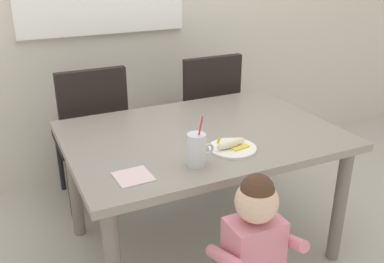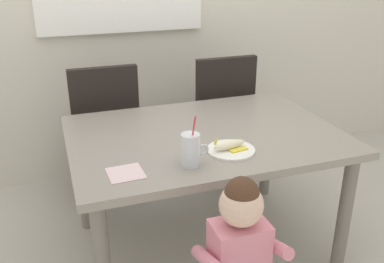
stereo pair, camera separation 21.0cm
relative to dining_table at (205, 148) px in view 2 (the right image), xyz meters
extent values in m
plane|color=#B7B2A8|center=(0.00, 0.00, -0.63)|extent=(24.00, 24.00, 0.00)
cube|color=gray|center=(0.00, 0.00, 0.07)|extent=(1.40, 1.00, 0.04)
cylinder|color=slate|center=(0.62, -0.42, -0.29)|extent=(0.07, 0.07, 0.68)
cylinder|color=slate|center=(-0.62, 0.42, -0.29)|extent=(0.07, 0.07, 0.68)
cylinder|color=slate|center=(0.62, 0.42, -0.29)|extent=(0.07, 0.07, 0.68)
cube|color=black|center=(-0.43, 0.81, -0.18)|extent=(0.44, 0.44, 0.06)
cube|color=black|center=(-0.43, 0.61, 0.09)|extent=(0.42, 0.05, 0.48)
cylinder|color=black|center=(-0.24, 1.00, -0.42)|extent=(0.04, 0.04, 0.42)
cylinder|color=black|center=(-0.62, 1.00, -0.42)|extent=(0.04, 0.04, 0.42)
cylinder|color=black|center=(-0.24, 0.62, -0.42)|extent=(0.04, 0.04, 0.42)
cylinder|color=black|center=(-0.62, 0.62, -0.42)|extent=(0.04, 0.04, 0.42)
cube|color=black|center=(0.38, 0.80, -0.18)|extent=(0.44, 0.44, 0.06)
cube|color=black|center=(0.38, 0.60, 0.09)|extent=(0.42, 0.05, 0.48)
cylinder|color=black|center=(0.57, 0.99, -0.42)|extent=(0.04, 0.04, 0.42)
cylinder|color=black|center=(0.19, 0.99, -0.42)|extent=(0.04, 0.04, 0.42)
cylinder|color=black|center=(0.57, 0.61, -0.42)|extent=(0.04, 0.04, 0.42)
cylinder|color=black|center=(0.19, 0.61, -0.42)|extent=(0.04, 0.04, 0.42)
cube|color=pink|center=(-0.12, -0.70, -0.14)|extent=(0.22, 0.15, 0.30)
sphere|color=beige|center=(-0.12, -0.70, 0.09)|extent=(0.17, 0.17, 0.17)
sphere|color=#472D1E|center=(-0.12, -0.70, 0.14)|extent=(0.13, 0.13, 0.13)
cylinder|color=pink|center=(-0.26, -0.72, -0.11)|extent=(0.05, 0.24, 0.13)
cylinder|color=pink|center=(0.02, -0.72, -0.11)|extent=(0.05, 0.24, 0.13)
cylinder|color=silver|center=(-0.19, -0.33, 0.16)|extent=(0.08, 0.08, 0.15)
cylinder|color=beige|center=(-0.19, -0.33, 0.13)|extent=(0.07, 0.07, 0.08)
torus|color=silver|center=(-0.13, -0.33, 0.16)|extent=(0.06, 0.01, 0.06)
cylinder|color=#E5333F|center=(-0.18, -0.33, 0.23)|extent=(0.01, 0.08, 0.21)
cylinder|color=white|center=(0.04, -0.25, 0.10)|extent=(0.23, 0.23, 0.01)
ellipsoid|color=#F4EAC6|center=(0.03, -0.25, 0.12)|extent=(0.17, 0.07, 0.04)
cube|color=yellow|center=(0.06, -0.28, 0.11)|extent=(0.09, 0.05, 0.01)
cube|color=yellow|center=(0.04, -0.21, 0.11)|extent=(0.09, 0.05, 0.01)
cylinder|color=yellow|center=(-0.05, -0.26, 0.16)|extent=(0.03, 0.02, 0.03)
cube|color=silver|center=(-0.48, -0.31, 0.09)|extent=(0.16, 0.16, 0.00)
camera|label=1|loc=(-0.94, -1.85, 0.96)|focal=40.01mm
camera|label=2|loc=(-0.74, -1.93, 0.96)|focal=40.01mm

